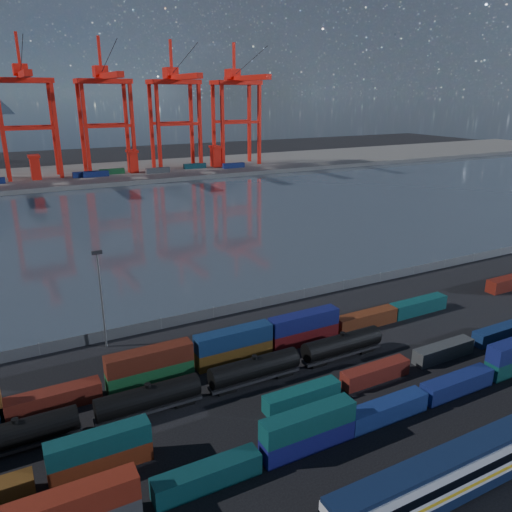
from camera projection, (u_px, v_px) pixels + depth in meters
name	position (u px, v px, depth m)	size (l,w,h in m)	color
ground	(350.00, 376.00, 73.68)	(700.00, 700.00, 0.00)	black
harbor_water	(149.00, 222.00, 161.97)	(700.00, 700.00, 0.00)	#343E4B
far_quay	(89.00, 175.00, 249.96)	(700.00, 70.00, 2.00)	#514F4C
distant_mountains	(12.00, 25.00, 1378.66)	(2470.00, 1100.00, 520.00)	#1E2630
container_row_south	(427.00, 390.00, 66.39)	(140.77, 2.42, 5.16)	#434548
container_row_mid	(201.00, 427.00, 60.12)	(115.41, 2.26, 4.83)	#484A4E
container_row_north	(255.00, 344.00, 78.79)	(141.70, 2.53, 5.38)	navy
tanker_string	(87.00, 416.00, 61.09)	(91.53, 3.01, 4.31)	black
waterfront_fence	(261.00, 303.00, 96.91)	(160.12, 0.12, 2.20)	#595B5E
yard_light_mast	(101.00, 294.00, 79.36)	(1.60, 0.40, 16.60)	slate
gantry_cranes	(66.00, 93.00, 228.84)	(200.14, 48.27, 65.37)	red
quay_containers	(70.00, 176.00, 232.15)	(172.58, 10.99, 2.60)	navy
straddle_carriers	(86.00, 164.00, 238.32)	(140.00, 7.00, 11.10)	red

